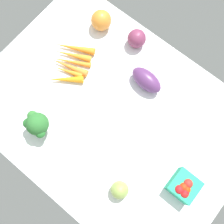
{
  "coord_description": "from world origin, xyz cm",
  "views": [
    {
      "loc": [
        -17.06,
        20.91,
        103.9
      ],
      "look_at": [
        0.0,
        0.0,
        4.0
      ],
      "focal_mm": 43.64,
      "sensor_mm": 36.0,
      "label": 1
    }
  ],
  "objects": [
    {
      "name": "eggplant",
      "position": [
        -2.5,
        -18.08,
        5.5
      ],
      "size": [
        13.74,
        7.84,
        7.01
      ],
      "primitive_type": "ellipsoid",
      "rotation": [
        0.0,
        0.0,
        6.22
      ],
      "color": "#5C3167",
      "rests_on": "tablecloth"
    },
    {
      "name": "broccoli_head",
      "position": [
        17.43,
        21.54,
        8.36
      ],
      "size": [
        9.8,
        8.39,
        10.89
      ],
      "color": "#A0C47E",
      "rests_on": "tablecloth"
    },
    {
      "name": "heirloom_tomato_green",
      "position": [
        -20.1,
        20.43,
        5.2
      ],
      "size": [
        6.4,
        6.4,
        6.4
      ],
      "primitive_type": "sphere",
      "color": "#8CA64F",
      "rests_on": "tablecloth"
    },
    {
      "name": "red_onion_center",
      "position": [
        11.39,
        -29.71,
        5.78
      ],
      "size": [
        7.57,
        7.57,
        7.57
      ],
      "primitive_type": "sphere",
      "color": "#7C3353",
      "rests_on": "tablecloth"
    },
    {
      "name": "tablecloth",
      "position": [
        0.0,
        0.0,
        1.0
      ],
      "size": [
        104.0,
        76.0,
        2.0
      ],
      "primitive_type": "cube",
      "color": "white",
      "rests_on": "ground"
    },
    {
      "name": "carrot_bunch",
      "position": [
        26.19,
        -5.52,
        3.37
      ],
      "size": [
        21.22,
        23.33,
        2.98
      ],
      "color": "orange",
      "rests_on": "tablecloth"
    },
    {
      "name": "berry_basket",
      "position": [
        -36.66,
        5.49,
        6.04
      ],
      "size": [
        9.19,
        9.19,
        7.92
      ],
      "color": "#27A57C",
      "rests_on": "tablecloth"
    },
    {
      "name": "heirloom_tomato_orange",
      "position": [
        27.67,
        -26.9,
        6.22
      ],
      "size": [
        8.45,
        8.45,
        8.45
      ],
      "primitive_type": "sphere",
      "color": "orange",
      "rests_on": "tablecloth"
    }
  ]
}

